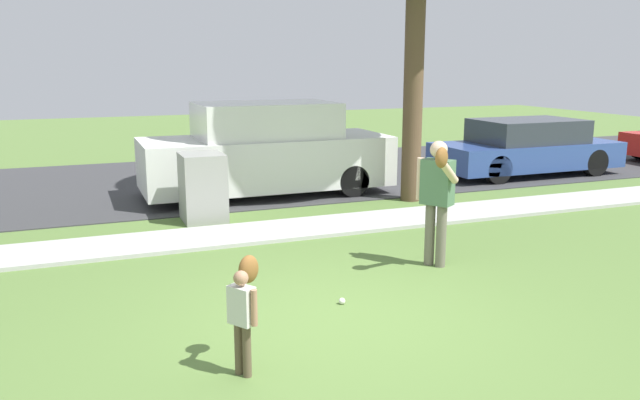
{
  "coord_description": "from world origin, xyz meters",
  "views": [
    {
      "loc": [
        -2.53,
        -5.97,
        2.71
      ],
      "look_at": [
        0.34,
        1.36,
        1.0
      ],
      "focal_mm": 36.03,
      "sensor_mm": 36.0,
      "label": 1
    }
  ],
  "objects_px": {
    "person_adult": "(437,191)",
    "baseball": "(342,301)",
    "utility_cabinet": "(203,187)",
    "person_child": "(244,301)",
    "parked_wagon_blue": "(526,148)",
    "parked_van_white": "(266,151)"
  },
  "relations": [
    {
      "from": "person_adult",
      "to": "baseball",
      "type": "xyz_separation_m",
      "value": [
        -1.7,
        -0.81,
        -1.01
      ]
    },
    {
      "from": "baseball",
      "to": "utility_cabinet",
      "type": "distance_m",
      "value": 4.57
    },
    {
      "from": "person_adult",
      "to": "utility_cabinet",
      "type": "xyz_separation_m",
      "value": [
        -2.38,
        3.68,
        -0.46
      ]
    },
    {
      "from": "person_adult",
      "to": "person_child",
      "type": "xyz_separation_m",
      "value": [
        -3.13,
        -1.97,
        -0.38
      ]
    },
    {
      "from": "person_child",
      "to": "parked_wagon_blue",
      "type": "relative_size",
      "value": 0.22
    },
    {
      "from": "utility_cabinet",
      "to": "parked_wagon_blue",
      "type": "height_order",
      "value": "parked_wagon_blue"
    },
    {
      "from": "parked_wagon_blue",
      "to": "person_child",
      "type": "bearing_deg",
      "value": 39.4
    },
    {
      "from": "parked_van_white",
      "to": "parked_wagon_blue",
      "type": "bearing_deg",
      "value": -179.97
    },
    {
      "from": "parked_van_white",
      "to": "parked_wagon_blue",
      "type": "height_order",
      "value": "parked_van_white"
    },
    {
      "from": "person_adult",
      "to": "parked_van_white",
      "type": "xyz_separation_m",
      "value": [
        -0.73,
        5.36,
        -0.14
      ]
    },
    {
      "from": "baseball",
      "to": "parked_wagon_blue",
      "type": "distance_m",
      "value": 9.74
    },
    {
      "from": "person_child",
      "to": "person_adult",
      "type": "bearing_deg",
      "value": -0.9
    },
    {
      "from": "person_adult",
      "to": "parked_wagon_blue",
      "type": "height_order",
      "value": "person_adult"
    },
    {
      "from": "utility_cabinet",
      "to": "parked_van_white",
      "type": "distance_m",
      "value": 2.38
    },
    {
      "from": "person_adult",
      "to": "parked_van_white",
      "type": "height_order",
      "value": "parked_van_white"
    },
    {
      "from": "person_adult",
      "to": "person_child",
      "type": "distance_m",
      "value": 3.72
    },
    {
      "from": "person_child",
      "to": "parked_wagon_blue",
      "type": "bearing_deg",
      "value": 6.4
    },
    {
      "from": "baseball",
      "to": "parked_van_white",
      "type": "height_order",
      "value": "parked_van_white"
    },
    {
      "from": "person_child",
      "to": "parked_van_white",
      "type": "xyz_separation_m",
      "value": [
        2.4,
        7.33,
        0.24
      ]
    },
    {
      "from": "parked_van_white",
      "to": "person_child",
      "type": "bearing_deg",
      "value": 71.86
    },
    {
      "from": "person_child",
      "to": "utility_cabinet",
      "type": "distance_m",
      "value": 5.69
    },
    {
      "from": "person_adult",
      "to": "utility_cabinet",
      "type": "relative_size",
      "value": 1.45
    }
  ]
}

